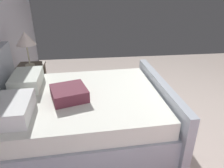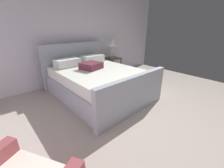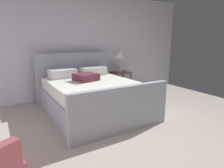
% 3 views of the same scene
% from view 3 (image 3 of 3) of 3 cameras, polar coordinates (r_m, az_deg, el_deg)
% --- Properties ---
extents(ground_plane, '(5.91, 5.79, 0.02)m').
position_cam_3_polar(ground_plane, '(2.78, 13.97, -17.83)').
color(ground_plane, '#AF9F95').
extents(wall_back, '(6.03, 0.12, 2.54)m').
position_cam_3_polar(wall_back, '(4.98, -9.16, 11.06)').
color(wall_back, silver).
rests_on(wall_back, ground).
extents(bed, '(1.82, 2.26, 1.12)m').
position_cam_3_polar(bed, '(3.86, -6.08, -3.11)').
color(bed, '#9DA5B0').
rests_on(bed, ground).
extents(nightstand_right, '(0.44, 0.44, 0.60)m').
position_cam_3_polar(nightstand_right, '(5.10, 2.56, 1.44)').
color(nightstand_right, '#4B4032').
rests_on(nightstand_right, ground).
extents(table_lamp_right, '(0.32, 0.32, 0.58)m').
position_cam_3_polar(table_lamp_right, '(5.02, 2.63, 8.84)').
color(table_lamp_right, '#B7B293').
rests_on(table_lamp_right, nightstand_right).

